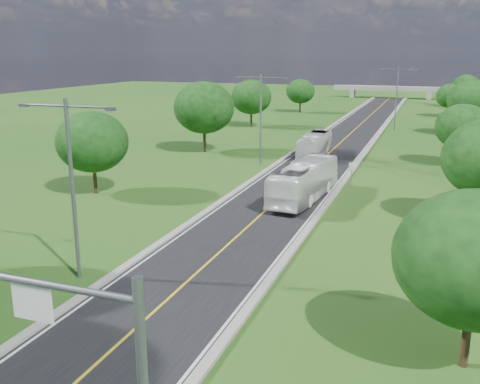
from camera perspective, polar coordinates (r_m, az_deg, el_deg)
The scene contains 21 objects.
ground at distance 73.17m, azimuth 10.31°, elevation 4.84°, with size 260.00×260.00×0.00m, color #1D4E15.
road at distance 79.01m, azimuth 11.08°, elevation 5.55°, with size 8.00×150.00×0.06m, color black.
curb_left at distance 79.76m, azimuth 8.05°, elevation 5.83°, with size 0.50×150.00×0.22m, color gray.
curb_right at distance 78.46m, azimuth 14.15°, elevation 5.38°, with size 0.50×150.00×0.22m, color gray.
signal_mast at distance 15.09m, azimuth -17.65°, elevation -15.55°, with size 8.54×0.33×7.20m.
speed_limit_sign at distance 50.72m, azimuth 11.82°, elevation 2.24°, with size 0.55×0.09×2.40m.
overpass at distance 151.91m, azimuth 15.73°, elevation 10.51°, with size 30.00×3.00×3.20m.
streetlight_near_left at distance 30.02m, azimuth -17.55°, elevation 1.77°, with size 5.90×0.25×10.00m.
streetlight_mid_left at distance 59.29m, azimuth 2.22°, elevation 8.58°, with size 5.90×0.25×10.00m.
streetlight_far_right at distance 89.54m, azimuth 16.38°, elevation 10.11°, with size 5.90×0.25×10.00m.
tree_lb at distance 48.75m, azimuth -15.48°, elevation 5.16°, with size 6.30×6.30×7.33m.
tree_lc at distance 67.17m, azimuth -3.86°, elevation 8.98°, with size 7.56×7.56×8.79m.
tree_ld at distance 90.23m, azimuth 1.21°, elevation 10.10°, with size 6.72×6.72×7.82m.
tree_le at distance 112.58m, azimuth 6.46°, elevation 10.63°, with size 5.88×5.88×6.84m.
tree_ra at distance 22.55m, azimuth 23.84°, elevation -6.53°, with size 6.30×6.30×7.33m.
tree_rc at distance 63.68m, azimuth 22.68°, elevation 6.43°, with size 5.88×5.88×6.84m.
tree_rd at distance 87.53m, azimuth 23.52°, elevation 8.95°, with size 7.14×7.14×8.30m.
tree_re at distance 111.44m, azimuth 21.56°, elevation 9.50°, with size 5.46×5.46×6.35m.
tree_rf at distance 131.46m, azimuth 23.00°, elevation 10.29°, with size 6.30×6.30×7.33m.
bus_outbound at distance 45.75m, azimuth 6.88°, elevation 1.20°, with size 2.72×11.63×3.24m, color white.
bus_inbound at distance 65.29m, azimuth 7.98°, elevation 5.05°, with size 2.34×10.01×2.79m, color white.
Camera 1 is at (12.06, -11.10, 12.36)m, focal length 40.00 mm.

